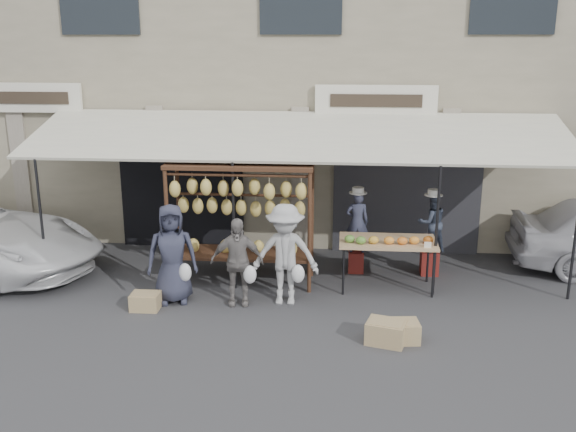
% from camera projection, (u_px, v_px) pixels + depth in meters
% --- Properties ---
extents(ground_plane, '(90.00, 90.00, 0.00)m').
position_uv_depth(ground_plane, '(285.00, 317.00, 10.35)').
color(ground_plane, '#2D2D30').
extents(shophouse, '(24.00, 6.15, 7.30)m').
position_uv_depth(shophouse, '(309.00, 67.00, 15.60)').
color(shophouse, gray).
rests_on(shophouse, ground_plane).
extents(awning, '(10.00, 2.35, 2.92)m').
position_uv_depth(awning, '(296.00, 137.00, 11.84)').
color(awning, '#B8B4A4').
rests_on(awning, ground_plane).
extents(banana_rack, '(2.60, 0.90, 2.24)m').
position_uv_depth(banana_rack, '(241.00, 200.00, 11.37)').
color(banana_rack, black).
rests_on(banana_rack, ground_plane).
extents(produce_table, '(1.70, 0.90, 1.04)m').
position_uv_depth(produce_table, '(388.00, 242.00, 11.27)').
color(produce_table, tan).
rests_on(produce_table, ground_plane).
extents(vendor_left, '(0.44, 0.29, 1.18)m').
position_uv_depth(vendor_left, '(357.00, 222.00, 12.07)').
color(vendor_left, '#33374E').
rests_on(vendor_left, stool_left).
extents(vendor_right, '(0.64, 0.55, 1.12)m').
position_uv_depth(vendor_right, '(432.00, 223.00, 11.95)').
color(vendor_right, '#31394B').
rests_on(vendor_right, stool_right).
extents(customer_left, '(0.94, 0.73, 1.71)m').
position_uv_depth(customer_left, '(172.00, 254.00, 10.74)').
color(customer_left, '#2B2D3F').
rests_on(customer_left, ground_plane).
extents(customer_mid, '(0.92, 0.47, 1.51)m').
position_uv_depth(customer_mid, '(237.00, 262.00, 10.67)').
color(customer_mid, slate).
rests_on(customer_mid, ground_plane).
extents(customer_right, '(1.12, 0.65, 1.73)m').
position_uv_depth(customer_right, '(285.00, 255.00, 10.67)').
color(customer_right, '#A3A3A3').
rests_on(customer_right, ground_plane).
extents(stool_left, '(0.30, 0.30, 0.41)m').
position_uv_depth(stool_left, '(356.00, 262.00, 12.29)').
color(stool_left, maroon).
rests_on(stool_left, ground_plane).
extents(stool_right, '(0.38, 0.38, 0.46)m').
position_uv_depth(stool_right, '(429.00, 263.00, 12.16)').
color(stool_right, maroon).
rests_on(stool_right, ground_plane).
extents(crate_near_a, '(0.65, 0.56, 0.33)m').
position_uv_depth(crate_near_a, '(386.00, 332.00, 9.44)').
color(crate_near_a, tan).
rests_on(crate_near_a, ground_plane).
extents(crate_near_b, '(0.55, 0.44, 0.31)m').
position_uv_depth(crate_near_b, '(401.00, 331.00, 9.50)').
color(crate_near_b, tan).
rests_on(crate_near_b, ground_plane).
extents(crate_far, '(0.47, 0.35, 0.28)m').
position_uv_depth(crate_far, '(145.00, 301.00, 10.61)').
color(crate_far, tan).
rests_on(crate_far, ground_plane).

